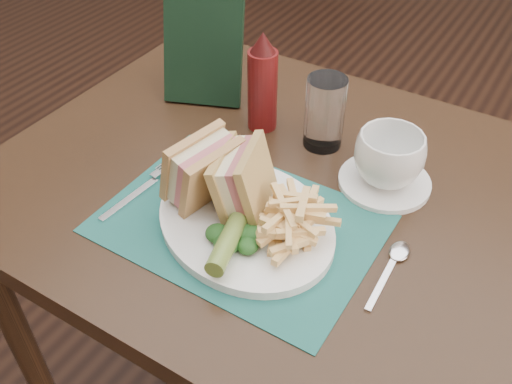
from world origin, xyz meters
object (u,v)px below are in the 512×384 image
plate (246,222)px  drinking_glass (325,113)px  table_main (266,312)px  check_presenter (203,39)px  ketchup_bottle (263,82)px  coffee_cup (389,158)px  saucer (384,182)px  sandwich_half_a (192,163)px  placemat (240,224)px  sandwich_half_b (229,176)px

plate → drinking_glass: 0.26m
table_main → check_presenter: bearing=146.7°
table_main → drinking_glass: drinking_glass is taller
table_main → ketchup_bottle: ketchup_bottle is taller
table_main → ketchup_bottle: (-0.08, 0.12, 0.47)m
coffee_cup → check_presenter: size_ratio=0.45×
table_main → saucer: 0.43m
plate → coffee_cup: bearing=78.0°
saucer → coffee_cup: bearing=0.0°
plate → coffee_cup: size_ratio=2.71×
sandwich_half_a → ketchup_bottle: (-0.02, 0.23, 0.02)m
placemat → plate: (0.01, -0.00, 0.01)m
sandwich_half_b → ketchup_bottle: ketchup_bottle is taller
saucer → table_main: bearing=-155.7°
placemat → sandwich_half_a: sandwich_half_a is taller
plate → ketchup_bottle: 0.28m
placemat → coffee_cup: (0.15, 0.20, 0.05)m
plate → coffee_cup: coffee_cup is taller
placemat → saucer: (0.15, 0.20, 0.00)m
coffee_cup → check_presenter: 0.42m
placemat → drinking_glass: drinking_glass is taller
drinking_glass → ketchup_bottle: bearing=-176.1°
check_presenter → placemat: bearing=-68.8°
coffee_cup → saucer: bearing=0.0°
sandwich_half_b → coffee_cup: (0.18, 0.19, -0.02)m
sandwich_half_b → saucer: (0.18, 0.19, -0.07)m
coffee_cup → check_presenter: (-0.41, 0.08, 0.07)m
placemat → check_presenter: check_presenter is taller
table_main → coffee_cup: bearing=24.3°
plate → sandwich_half_a: 0.12m
sandwich_half_a → saucer: bearing=49.1°
drinking_glass → check_presenter: 0.28m
saucer → ketchup_bottle: ketchup_bottle is taller
ketchup_bottle → drinking_glass: bearing=3.9°
placemat → check_presenter: 0.40m
table_main → sandwich_half_a: sandwich_half_a is taller
plate → sandwich_half_b: (-0.04, 0.02, 0.06)m
plate → ketchup_bottle: (-0.12, 0.24, 0.08)m
saucer → coffee_cup: 0.05m
placemat → ketchup_bottle: ketchup_bottle is taller
sandwich_half_b → check_presenter: (-0.23, 0.26, 0.05)m
plate → check_presenter: 0.40m
coffee_cup → placemat: bearing=-126.8°
sandwich_half_a → ketchup_bottle: ketchup_bottle is taller
table_main → plate: plate is taller
placemat → coffee_cup: coffee_cup is taller
sandwich_half_a → drinking_glass: bearing=77.2°
sandwich_half_b → coffee_cup: size_ratio=0.97×
saucer → drinking_glass: size_ratio=1.15×
table_main → sandwich_half_a: 0.47m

